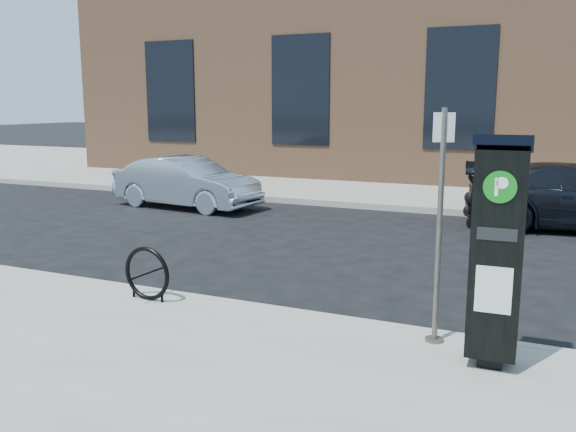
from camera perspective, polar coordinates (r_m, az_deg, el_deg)
The scene contains 9 objects.
ground at distance 7.45m, azimuth 0.66°, elevation -9.86°, with size 120.00×120.00×0.00m, color black.
sidewalk_far at distance 20.76m, azimuth 16.20°, elevation 3.12°, with size 60.00×12.00×0.15m, color gray.
curb_near at distance 7.41m, azimuth 0.59°, elevation -9.36°, with size 60.00×0.12×0.16m, color #9E9B93.
curb_far at distance 14.91m, azimuth 12.97°, elevation 0.51°, with size 60.00×0.12×0.16m, color #9E9B93.
building at distance 23.63m, azimuth 17.76°, elevation 13.79°, with size 28.00×10.05×8.25m.
parking_kiosk at distance 5.91m, azimuth 18.98°, elevation -3.04°, with size 0.51×0.46×2.18m.
sign_pole at distance 6.33m, azimuth 13.97°, elevation -1.19°, with size 0.20×0.19×2.40m.
bike_rack at distance 7.87m, azimuth -13.07°, elevation -5.29°, with size 0.70×0.10×0.69m.
car_silver at distance 15.51m, azimuth -9.50°, elevation 3.11°, with size 1.34×3.86×1.27m, color #95ABBE.
Camera 1 is at (2.77, -6.42, 2.59)m, focal length 38.00 mm.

